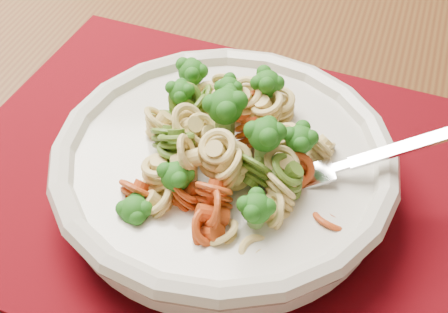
{
  "coord_description": "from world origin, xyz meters",
  "views": [
    {
      "loc": [
        0.54,
        -1.23,
        1.12
      ],
      "look_at": [
        0.53,
        -0.88,
        0.77
      ],
      "focal_mm": 50.0,
      "sensor_mm": 36.0,
      "label": 1
    }
  ],
  "objects": [
    {
      "name": "dining_table",
      "position": [
        0.56,
        -0.71,
        0.64
      ],
      "size": [
        1.68,
        1.33,
        0.73
      ],
      "rotation": [
        0.0,
        0.0,
        -0.3
      ],
      "color": "#523317",
      "rests_on": "ground"
    },
    {
      "name": "placemat",
      "position": [
        0.53,
        -0.87,
        0.73
      ],
      "size": [
        0.55,
        0.49,
        0.0
      ],
      "primitive_type": "cube",
      "rotation": [
        0.0,
        0.0,
        -0.36
      ],
      "color": "#530309",
      "rests_on": "dining_table"
    },
    {
      "name": "pasta_bowl",
      "position": [
        0.53,
        -0.88,
        0.76
      ],
      "size": [
        0.27,
        0.27,
        0.05
      ],
      "color": "beige",
      "rests_on": "placemat"
    },
    {
      "name": "pasta_broccoli_heap",
      "position": [
        0.53,
        -0.88,
        0.78
      ],
      "size": [
        0.23,
        0.23,
        0.06
      ],
      "primitive_type": null,
      "color": "tan",
      "rests_on": "pasta_bowl"
    },
    {
      "name": "fork",
      "position": [
        0.6,
        -0.9,
        0.78
      ],
      "size": [
        0.18,
        0.04,
        0.08
      ],
      "primitive_type": null,
      "rotation": [
        0.0,
        -0.35,
        0.11
      ],
      "color": "silver",
      "rests_on": "pasta_bowl"
    }
  ]
}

